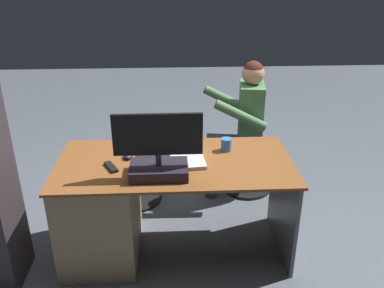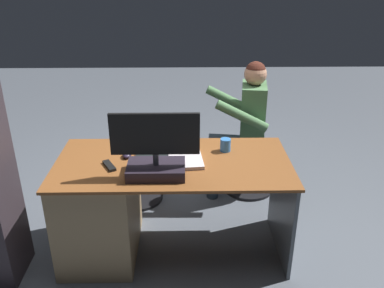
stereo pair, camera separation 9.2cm
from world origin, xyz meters
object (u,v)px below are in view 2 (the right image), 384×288
Objects in this scene: desk at (113,205)px; keyboard at (167,156)px; tv_remote at (109,166)px; office_chair_teddy at (135,174)px; visitor_chair at (250,164)px; cup at (225,145)px; teddy_bear at (133,138)px; monitor at (156,156)px; computer_mouse at (127,155)px; person at (244,119)px.

desk is 3.71× the size of keyboard.
tv_remote is 0.90m from office_chair_teddy.
office_chair_teddy is at bearing 8.11° from visitor_chair.
visitor_chair is at bearing -142.30° from desk.
keyboard is 0.85m from office_chair_teddy.
teddy_bear is at bearing -37.36° from cup.
monitor is at bearing 152.03° from desk.
keyboard is at bearing 12.51° from cup.
tv_remote is 0.79m from teddy_bear.
computer_mouse is 0.79m from office_chair_teddy.
computer_mouse is 0.64× the size of tv_remote.
monitor is at bearing 53.11° from visitor_chair.
keyboard reaches higher than tv_remote.
desk reaches higher than office_chair_teddy.
monitor is 3.59× the size of tv_remote.
cup reaches higher than visitor_chair.
teddy_bear is at bearing -63.86° from keyboard.
monitor is 1.39m from visitor_chair.
office_chair_teddy is at bearing 8.11° from person.
keyboard is 0.90× the size of office_chair_teddy.
visitor_chair is at bearing -132.34° from keyboard.
cup reaches higher than keyboard.
person reaches higher than computer_mouse.
computer_mouse is (0.27, -0.00, 0.01)m from keyboard.
teddy_bear reaches higher than keyboard.
cup reaches higher than office_chair_teddy.
person is (-0.99, -0.89, -0.04)m from tv_remote.
keyboard is 0.72m from teddy_bear.
cup is at bearing -167.49° from keyboard.
teddy_bear is at bearing -86.29° from computer_mouse.
person is (-0.89, -0.75, -0.05)m from computer_mouse.
computer_mouse is at bearing 93.71° from teddy_bear.
person is (-0.68, -1.00, -0.16)m from monitor.
tv_remote is at bearing 40.31° from visitor_chair.
cup is at bearing 66.40° from visitor_chair.
cup is (-0.46, -0.33, -0.08)m from monitor.
teddy_bear is 1.07m from visitor_chair.
keyboard is 4.67× the size of cup.
teddy_bear reaches higher than computer_mouse.
tv_remote is at bearing 85.81° from office_chair_teddy.
person reaches higher than teddy_bear.
office_chair_teddy is (0.31, -0.62, -0.48)m from keyboard.
cup is at bearing -144.34° from monitor.
visitor_chair is at bearing -113.60° from cup.
teddy_bear is (-0.00, -0.01, 0.33)m from office_chair_teddy.
monitor is 1.19× the size of visitor_chair.
computer_mouse is 0.30× the size of teddy_bear.
monitor is 1.22m from person.
monitor is at bearing 133.18° from tv_remote.
desk is 0.38m from computer_mouse.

